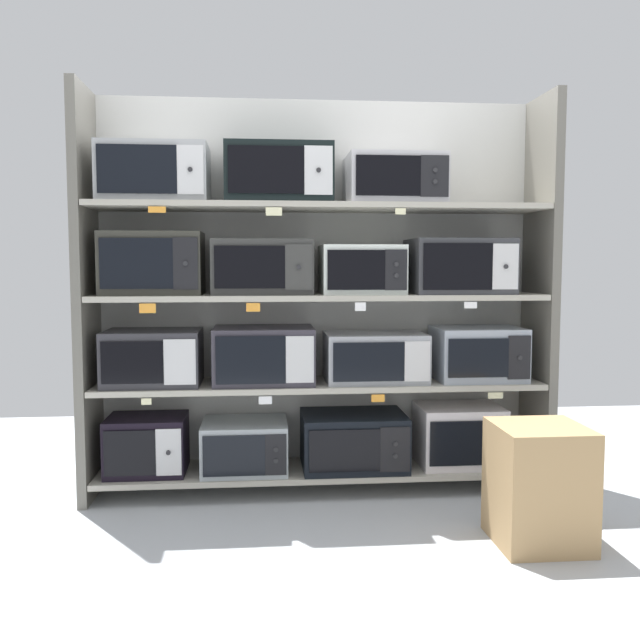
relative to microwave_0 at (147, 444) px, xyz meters
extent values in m
cube|color=#B2B7BC|center=(0.95, -1.00, -0.29)|extent=(6.44, 6.00, 0.02)
cube|color=#B2B2AD|center=(0.95, 0.24, 0.81)|extent=(2.64, 0.04, 2.19)
cube|color=#68645B|center=(-0.30, 0.00, 0.81)|extent=(0.05, 0.43, 2.19)
cube|color=#68645B|center=(2.20, 0.00, 0.81)|extent=(0.05, 0.43, 2.19)
cube|color=#ADA899|center=(0.95, 0.00, -0.17)|extent=(2.44, 0.43, 0.03)
cube|color=black|center=(0.00, 0.00, 0.00)|extent=(0.42, 0.33, 0.31)
cube|color=black|center=(-0.06, -0.17, 0.00)|extent=(0.27, 0.01, 0.24)
cube|color=silver|center=(0.14, -0.16, 0.00)|extent=(0.13, 0.01, 0.25)
cylinder|color=#262628|center=(0.14, -0.17, 0.00)|extent=(0.02, 0.01, 0.02)
cube|color=#98A1A6|center=(0.53, 0.00, -0.02)|extent=(0.46, 0.39, 0.27)
cube|color=black|center=(0.48, -0.20, -0.02)|extent=(0.33, 0.01, 0.22)
cube|color=black|center=(0.70, -0.20, -0.02)|extent=(0.11, 0.01, 0.22)
cylinder|color=#262628|center=(0.70, -0.20, -0.05)|extent=(0.02, 0.01, 0.02)
cylinder|color=#262628|center=(0.70, -0.20, 0.01)|extent=(0.02, 0.01, 0.02)
cube|color=black|center=(1.14, 0.00, 0.00)|extent=(0.57, 0.41, 0.30)
cube|color=black|center=(1.06, -0.21, 0.00)|extent=(0.38, 0.01, 0.23)
cube|color=black|center=(1.33, -0.21, 0.00)|extent=(0.16, 0.01, 0.24)
cylinder|color=#262628|center=(1.33, -0.22, -0.04)|extent=(0.02, 0.01, 0.02)
cylinder|color=#262628|center=(1.33, -0.22, 0.03)|extent=(0.02, 0.01, 0.02)
cube|color=silver|center=(1.74, 0.00, 0.01)|extent=(0.47, 0.35, 0.34)
cube|color=black|center=(1.68, -0.18, 0.01)|extent=(0.30, 0.01, 0.25)
cube|color=silver|center=(1.90, -0.17, 0.01)|extent=(0.13, 0.01, 0.27)
cube|color=#ADA899|center=(0.95, 0.00, 0.32)|extent=(2.44, 0.43, 0.03)
cube|color=#302F34|center=(0.04, 0.00, 0.48)|extent=(0.51, 0.37, 0.29)
cube|color=black|center=(-0.03, -0.19, 0.48)|extent=(0.32, 0.01, 0.22)
cube|color=silver|center=(0.21, -0.19, 0.48)|extent=(0.16, 0.01, 0.24)
cube|color=#34313A|center=(0.64, 0.00, 0.49)|extent=(0.54, 0.38, 0.31)
cube|color=black|center=(0.57, -0.19, 0.49)|extent=(0.36, 0.01, 0.25)
cube|color=silver|center=(0.83, -0.19, 0.49)|extent=(0.15, 0.01, 0.25)
cube|color=#999DA4|center=(1.26, 0.00, 0.47)|extent=(0.55, 0.36, 0.27)
cube|color=black|center=(1.19, -0.18, 0.47)|extent=(0.38, 0.01, 0.21)
cube|color=silver|center=(1.45, -0.18, 0.47)|extent=(0.14, 0.01, 0.21)
cube|color=#98A2AF|center=(1.84, 0.00, 0.48)|extent=(0.48, 0.36, 0.30)
cube|color=black|center=(1.79, -0.18, 0.48)|extent=(0.33, 0.01, 0.21)
cube|color=black|center=(2.01, -0.18, 0.48)|extent=(0.12, 0.01, 0.24)
cylinder|color=#262628|center=(2.01, -0.19, 0.48)|extent=(0.02, 0.01, 0.02)
cube|color=beige|center=(0.04, -0.21, 0.28)|extent=(0.05, 0.00, 0.03)
cube|color=white|center=(0.64, -0.21, 0.28)|extent=(0.07, 0.00, 0.04)
cube|color=orange|center=(1.24, -0.21, 0.28)|extent=(0.07, 0.00, 0.04)
cube|color=beige|center=(1.87, -0.21, 0.28)|extent=(0.08, 0.00, 0.03)
cube|color=#ADA899|center=(0.95, 0.00, 0.80)|extent=(2.44, 0.43, 0.03)
cube|color=#34332B|center=(0.05, 0.00, 0.99)|extent=(0.53, 0.33, 0.33)
cube|color=black|center=(-0.01, -0.17, 0.99)|extent=(0.37, 0.01, 0.26)
cube|color=black|center=(0.24, -0.17, 0.99)|extent=(0.13, 0.01, 0.27)
cylinder|color=#262628|center=(0.24, -0.18, 0.99)|extent=(0.02, 0.01, 0.02)
cube|color=#343432|center=(0.63, 0.00, 0.97)|extent=(0.54, 0.34, 0.30)
cube|color=black|center=(0.57, -0.17, 0.97)|extent=(0.36, 0.01, 0.22)
cube|color=#343432|center=(0.82, -0.17, 0.97)|extent=(0.14, 0.01, 0.24)
cylinder|color=#262628|center=(0.82, -0.18, 0.97)|extent=(0.02, 0.01, 0.02)
cube|color=silver|center=(1.18, 0.00, 0.95)|extent=(0.45, 0.35, 0.27)
cube|color=black|center=(1.12, -0.18, 0.95)|extent=(0.30, 0.01, 0.21)
cube|color=black|center=(1.33, -0.17, 0.95)|extent=(0.12, 0.01, 0.21)
cylinder|color=#262628|center=(1.33, -0.18, 0.92)|extent=(0.02, 0.01, 0.02)
cylinder|color=#262628|center=(1.33, -0.18, 0.98)|extent=(0.02, 0.01, 0.02)
cube|color=#343538|center=(1.72, 0.00, 0.97)|extent=(0.54, 0.41, 0.30)
cube|color=black|center=(1.66, -0.21, 0.97)|extent=(0.37, 0.01, 0.25)
cube|color=silver|center=(1.91, -0.20, 0.97)|extent=(0.14, 0.01, 0.24)
cylinder|color=#262628|center=(1.91, -0.21, 0.97)|extent=(0.02, 0.01, 0.02)
cube|color=orange|center=(0.05, -0.21, 0.76)|extent=(0.08, 0.00, 0.05)
cube|color=orange|center=(0.59, -0.21, 0.76)|extent=(0.07, 0.00, 0.04)
cube|color=white|center=(1.14, -0.21, 0.76)|extent=(0.06, 0.00, 0.04)
cube|color=white|center=(1.73, -0.21, 0.77)|extent=(0.07, 0.00, 0.03)
cube|color=#ADA899|center=(0.95, 0.00, 1.29)|extent=(2.44, 0.43, 0.03)
cube|color=#9DA0A2|center=(0.07, 0.00, 1.46)|extent=(0.56, 0.35, 0.31)
cube|color=black|center=(0.01, -0.18, 1.46)|extent=(0.40, 0.01, 0.24)
cube|color=silver|center=(0.27, -0.18, 1.46)|extent=(0.13, 0.01, 0.25)
cylinder|color=#262628|center=(0.27, -0.19, 1.46)|extent=(0.02, 0.01, 0.02)
cube|color=black|center=(0.72, 0.00, 1.46)|extent=(0.56, 0.42, 0.31)
cube|color=black|center=(0.66, -0.21, 1.46)|extent=(0.39, 0.01, 0.24)
cube|color=silver|center=(0.92, -0.21, 1.46)|extent=(0.14, 0.01, 0.25)
cylinder|color=#262628|center=(0.92, -0.22, 1.46)|extent=(0.02, 0.01, 0.02)
cube|color=#B6B5B8|center=(1.35, 0.00, 1.44)|extent=(0.52, 0.39, 0.27)
cube|color=black|center=(1.29, -0.20, 1.44)|extent=(0.34, 0.01, 0.21)
cube|color=black|center=(1.53, -0.20, 1.44)|extent=(0.15, 0.01, 0.21)
cylinder|color=#262628|center=(1.53, -0.21, 1.41)|extent=(0.02, 0.01, 0.02)
cylinder|color=#262628|center=(1.53, -0.21, 1.47)|extent=(0.02, 0.01, 0.02)
cube|color=orange|center=(0.11, -0.21, 1.25)|extent=(0.09, 0.00, 0.03)
cube|color=beige|center=(0.69, -0.21, 1.25)|extent=(0.08, 0.00, 0.04)
cube|color=beige|center=(1.35, -0.21, 1.25)|extent=(0.05, 0.00, 0.03)
cube|color=tan|center=(1.87, -0.81, -0.01)|extent=(0.40, 0.40, 0.54)
camera|label=1|loc=(0.62, -3.69, 0.98)|focal=38.02mm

